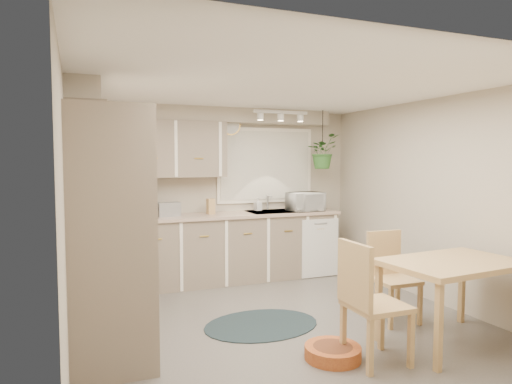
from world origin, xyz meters
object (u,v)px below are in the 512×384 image
chair_back (395,278)px  pet_bed (333,353)px  dining_table (452,302)px  microwave (305,200)px  chair_left (377,302)px  braided_rug (261,325)px

chair_back → pet_bed: 1.27m
dining_table → microwave: microwave is taller
chair_left → braided_rug: (-0.57, 1.13, -0.50)m
dining_table → pet_bed: bearing=174.4°
chair_left → chair_back: size_ratio=1.10×
pet_bed → microwave: (1.11, 2.61, 1.05)m
dining_table → microwave: 2.82m
dining_table → braided_rug: 1.83m
dining_table → braided_rug: size_ratio=1.02×
chair_left → pet_bed: (-0.30, 0.18, -0.45)m
dining_table → pet_bed: size_ratio=2.56×
dining_table → chair_left: bearing=-176.0°
chair_back → braided_rug: size_ratio=0.77×
chair_left → pet_bed: 0.57m
dining_table → microwave: (-0.07, 2.72, 0.72)m
chair_back → braided_rug: (-1.33, 0.41, -0.46)m
dining_table → microwave: size_ratio=2.48×
braided_rug → microwave: bearing=50.4°
chair_left → braided_rug: size_ratio=0.85×
pet_bed → microwave: size_ratio=0.97×
chair_back → microwave: bearing=-89.9°
braided_rug → pet_bed: 0.99m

